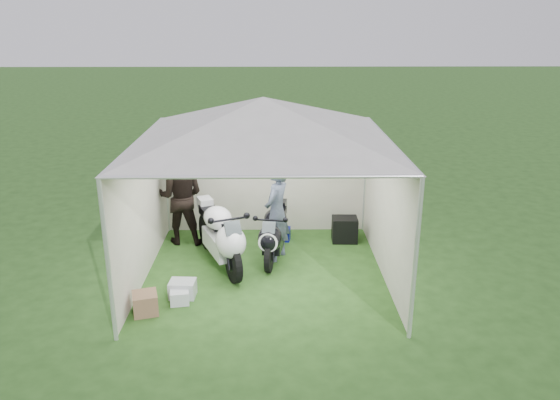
# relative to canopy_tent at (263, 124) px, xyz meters

# --- Properties ---
(ground) EXTENTS (80.00, 80.00, 0.00)m
(ground) POSITION_rel_canopy_tent_xyz_m (0.00, -0.03, -2.58)
(ground) COLOR #234717
(ground) RESTS_ON ground
(canopy_tent) EXTENTS (5.66, 5.66, 3.00)m
(canopy_tent) POSITION_rel_canopy_tent_xyz_m (0.00, 0.00, 0.00)
(canopy_tent) COLOR silver
(canopy_tent) RESTS_ON ground
(motorcycle_white) EXTENTS (1.10, 2.06, 1.07)m
(motorcycle_white) POSITION_rel_canopy_tent_xyz_m (-0.76, 0.25, -1.98)
(motorcycle_white) COLOR black
(motorcycle_white) RESTS_ON ground
(motorcycle_black) EXTENTS (0.59, 1.85, 0.91)m
(motorcycle_black) POSITION_rel_canopy_tent_xyz_m (0.16, 0.58, -2.07)
(motorcycle_black) COLOR black
(motorcycle_black) RESTS_ON ground
(paddock_stand) EXTENTS (0.38, 0.27, 0.26)m
(paddock_stand) POSITION_rel_canopy_tent_xyz_m (0.30, 1.41, -2.44)
(paddock_stand) COLOR #1315B6
(paddock_stand) RESTS_ON ground
(person_dark_jacket) EXTENTS (0.95, 0.77, 1.86)m
(person_dark_jacket) POSITION_rel_canopy_tent_xyz_m (-1.61, 1.37, -1.65)
(person_dark_jacket) COLOR black
(person_dark_jacket) RESTS_ON ground
(person_blue_jacket) EXTENTS (0.65, 0.76, 1.76)m
(person_blue_jacket) POSITION_rel_canopy_tent_xyz_m (0.21, 0.58, -1.69)
(person_blue_jacket) COLOR slate
(person_blue_jacket) RESTS_ON ground
(equipment_box) EXTENTS (0.49, 0.40, 0.48)m
(equipment_box) POSITION_rel_canopy_tent_xyz_m (1.53, 1.35, -2.33)
(equipment_box) COLOR black
(equipment_box) RESTS_ON ground
(crate_0) EXTENTS (0.42, 0.33, 0.27)m
(crate_0) POSITION_rel_canopy_tent_xyz_m (-1.28, -0.84, -2.44)
(crate_0) COLOR #B4B8BD
(crate_0) RESTS_ON ground
(crate_1) EXTENTS (0.44, 0.44, 0.32)m
(crate_1) POSITION_rel_canopy_tent_xyz_m (-1.75, -1.33, -2.42)
(crate_1) COLOR brown
(crate_1) RESTS_ON ground
(crate_2) EXTENTS (0.32, 0.28, 0.21)m
(crate_2) POSITION_rel_canopy_tent_xyz_m (-1.29, -1.06, -2.47)
(crate_2) COLOR silver
(crate_2) RESTS_ON ground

